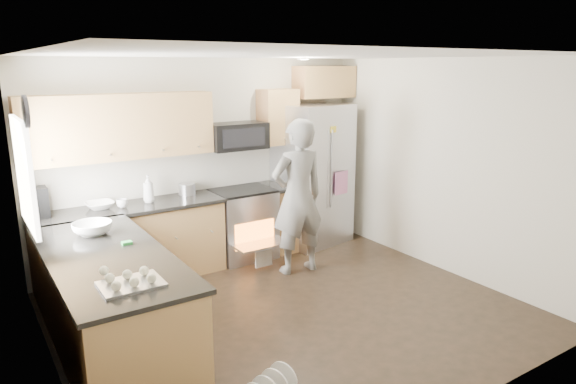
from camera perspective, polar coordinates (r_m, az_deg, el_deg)
ground at (r=5.51m, az=0.36°, el=-13.13°), size 4.50×4.50×0.00m
room_shell at (r=4.98m, az=-0.07°, el=4.29°), size 4.54×4.04×2.62m
back_cabinet_run at (r=6.40m, az=-12.78°, el=-0.40°), size 4.45×0.64×2.50m
peninsula at (r=4.89m, az=-19.08°, el=-11.55°), size 0.96×2.36×1.04m
stove_range at (r=6.80m, az=-5.09°, el=-1.79°), size 0.76×0.97×1.79m
refrigerator at (r=7.32m, az=2.78°, el=1.94°), size 1.09×0.91×1.99m
person at (r=6.22m, az=1.08°, el=-0.58°), size 0.73×0.51×1.90m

